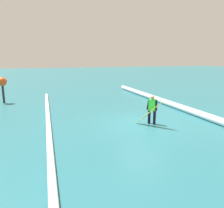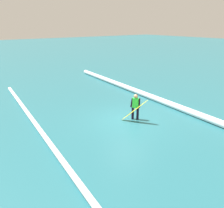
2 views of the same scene
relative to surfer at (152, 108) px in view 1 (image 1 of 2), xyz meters
The scene contains 6 objects.
ground_plane 0.96m from the surfer, 60.16° to the left, with size 150.92×150.92×0.00m, color #24646F.
surfer is the anchor object (origin of this frame).
surfboard 0.40m from the surfer, 130.72° to the left, with size 1.35×1.04×1.42m.
channel_buoy 11.59m from the surfer, 40.83° to the left, with size 0.67×0.67×1.96m.
wave_crest_foreground 3.38m from the surfer, 80.82° to the right, with size 0.38×0.38×24.58m, color white.
wave_crest_midground 5.32m from the surfer, 99.93° to the left, with size 0.23×0.23×23.47m, color white.
Camera 1 is at (-9.58, 5.44, 3.28)m, focal length 35.04 mm.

